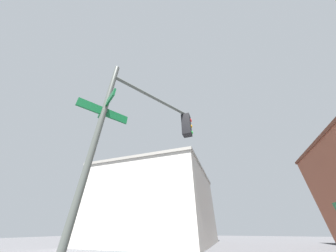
% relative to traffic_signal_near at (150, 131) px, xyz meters
% --- Properties ---
extents(traffic_signal_near, '(1.98, 2.91, 5.55)m').
position_rel_traffic_signal_near_xyz_m(traffic_signal_near, '(0.00, 0.00, 0.00)').
color(traffic_signal_near, '#474C47').
rests_on(traffic_signal_near, ground_plane).
extents(building_stucco, '(16.57, 18.72, 10.17)m').
position_rel_traffic_signal_near_xyz_m(building_stucco, '(-9.73, 22.98, 1.17)').
color(building_stucco, '#BCB7AD').
rests_on(building_stucco, ground_plane).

